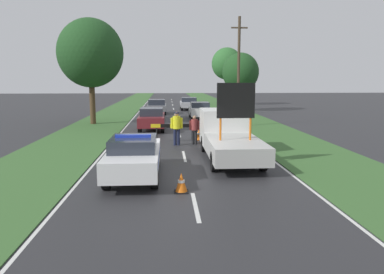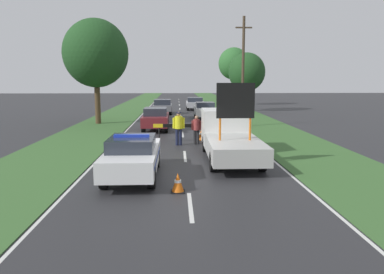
{
  "view_description": "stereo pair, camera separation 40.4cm",
  "coord_description": "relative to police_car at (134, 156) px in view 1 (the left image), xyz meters",
  "views": [
    {
      "loc": [
        -0.77,
        -14.27,
        3.55
      ],
      "look_at": [
        0.28,
        1.41,
        1.1
      ],
      "focal_mm": 35.0,
      "sensor_mm": 36.0,
      "label": 1
    },
    {
      "loc": [
        -0.37,
        -14.29,
        3.55
      ],
      "look_at": [
        0.28,
        1.41,
        1.1
      ],
      "focal_mm": 35.0,
      "sensor_mm": 36.0,
      "label": 2
    }
  ],
  "objects": [
    {
      "name": "lane_markings",
      "position": [
        1.98,
        18.04,
        -0.79
      ],
      "size": [
        7.82,
        73.11,
        0.01
      ],
      "color": "silver",
      "rests_on": "ground"
    },
    {
      "name": "grass_verge_right",
      "position": [
        8.09,
        20.91,
        -0.78
      ],
      "size": [
        4.31,
        120.0,
        0.03
      ],
      "color": "#38602D",
      "rests_on": "ground"
    },
    {
      "name": "queued_car_suv_grey",
      "position": [
        0.17,
        24.93,
        -0.02
      ],
      "size": [
        1.87,
        3.96,
        1.48
      ],
      "rotation": [
        0.0,
        0.0,
        3.14
      ],
      "color": "slate",
      "rests_on": "ground"
    },
    {
      "name": "utility_pole",
      "position": [
        6.47,
        14.18,
        3.32
      ],
      "size": [
        1.2,
        0.2,
        7.99
      ],
      "color": "#473828",
      "rests_on": "ground"
    },
    {
      "name": "ground_plane",
      "position": [
        1.98,
        0.91,
        -0.79
      ],
      "size": [
        160.0,
        160.0,
        0.0
      ],
      "primitive_type": "plane",
      "color": "#28282B"
    },
    {
      "name": "queued_car_wagon_maroon",
      "position": [
        0.14,
        12.74,
        0.02
      ],
      "size": [
        1.74,
        4.39,
        1.56
      ],
      "rotation": [
        0.0,
        0.0,
        3.14
      ],
      "color": "maroon",
      "rests_on": "ground"
    },
    {
      "name": "traffic_cone_centre_front",
      "position": [
        1.63,
        -1.94,
        -0.49
      ],
      "size": [
        0.45,
        0.45,
        0.62
      ],
      "color": "black",
      "rests_on": "ground"
    },
    {
      "name": "queued_car_sedan_silver",
      "position": [
        3.73,
        30.1,
        -0.05
      ],
      "size": [
        1.92,
        4.16,
        1.42
      ],
      "rotation": [
        0.0,
        0.0,
        3.14
      ],
      "color": "#B2B2B7",
      "rests_on": "ground"
    },
    {
      "name": "police_car",
      "position": [
        0.0,
        0.0,
        0.0
      ],
      "size": [
        1.81,
        4.88,
        1.59
      ],
      "rotation": [
        0.0,
        0.0,
        -0.04
      ],
      "color": "white",
      "rests_on": "ground"
    },
    {
      "name": "grass_verge_left",
      "position": [
        -4.13,
        20.91,
        -0.78
      ],
      "size": [
        4.31,
        120.0,
        0.03
      ],
      "color": "#38602D",
      "rests_on": "ground"
    },
    {
      "name": "pedestrian_civilian",
      "position": [
        2.69,
        6.77,
        0.13
      ],
      "size": [
        0.57,
        0.36,
        1.58
      ],
      "rotation": [
        0.0,
        0.0,
        0.03
      ],
      "color": "#232326",
      "rests_on": "ground"
    },
    {
      "name": "roadside_tree_mid_left",
      "position": [
        9.29,
        27.8,
        3.47
      ],
      "size": [
        4.01,
        4.01,
        6.39
      ],
      "color": "#4C3823",
      "rests_on": "ground"
    },
    {
      "name": "work_truck",
      "position": [
        3.96,
        3.26,
        0.24
      ],
      "size": [
        2.15,
        6.38,
        3.39
      ],
      "rotation": [
        0.0,
        0.0,
        3.2
      ],
      "color": "white",
      "rests_on": "ground"
    },
    {
      "name": "traffic_cone_near_police",
      "position": [
        3.05,
        8.1,
        -0.45
      ],
      "size": [
        0.51,
        0.51,
        0.7
      ],
      "color": "black",
      "rests_on": "ground"
    },
    {
      "name": "police_officer",
      "position": [
        1.71,
        6.55,
        0.28
      ],
      "size": [
        0.65,
        0.41,
        1.81
      ],
      "rotation": [
        0.0,
        0.0,
        3.51
      ],
      "color": "#191E38",
      "rests_on": "ground"
    },
    {
      "name": "road_barrier",
      "position": [
        1.92,
        7.62,
        0.06
      ],
      "size": [
        3.28,
        0.08,
        1.03
      ],
      "rotation": [
        0.0,
        0.0,
        0.09
      ],
      "color": "black",
      "rests_on": "ground"
    },
    {
      "name": "roadside_tree_near_left",
      "position": [
        9.25,
        37.14,
        4.74
      ],
      "size": [
        4.04,
        4.04,
        7.69
      ],
      "color": "#4C3823",
      "rests_on": "ground"
    },
    {
      "name": "queued_car_van_white",
      "position": [
        4.12,
        19.84,
        0.01
      ],
      "size": [
        1.78,
        4.22,
        1.51
      ],
      "rotation": [
        0.0,
        0.0,
        3.14
      ],
      "color": "silver",
      "rests_on": "ground"
    },
    {
      "name": "roadside_tree_near_right",
      "position": [
        -4.65,
        16.55,
        4.7
      ],
      "size": [
        5.03,
        5.03,
        8.16
      ],
      "color": "#4C3823",
      "rests_on": "ground"
    }
  ]
}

